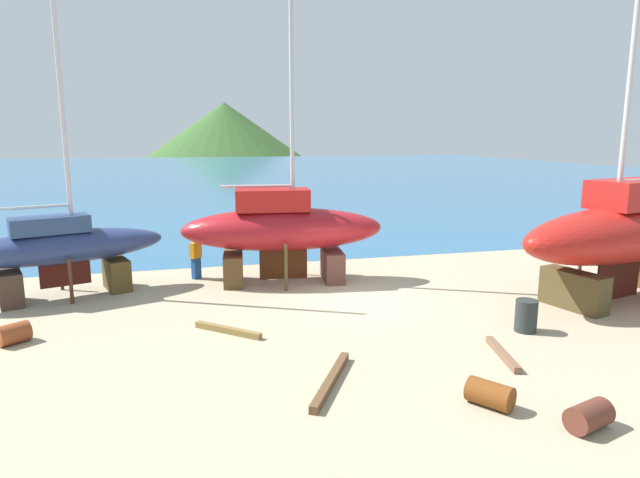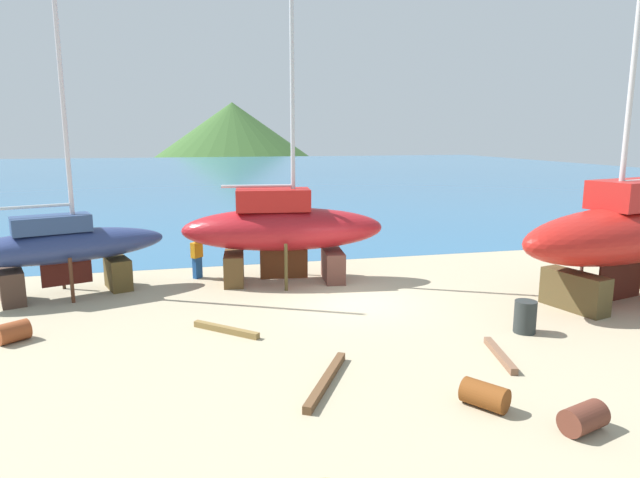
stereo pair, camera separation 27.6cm
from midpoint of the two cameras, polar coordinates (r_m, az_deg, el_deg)
The scene contains 14 objects.
ground_plane at distance 14.14m, azimuth 9.28°, elevation -12.12°, with size 43.93×43.93×0.00m, color tan.
sea_water at distance 81.31m, azimuth -10.45°, elevation 6.75°, with size 137.13×116.11×0.01m, color #2F6895.
headland_hill at distance 211.21m, azimuth -9.80°, elevation 9.14°, with size 99.01×99.01×34.42m, color #385E2A.
sailboat_large_starboard at distance 20.54m, azimuth -25.51°, elevation -0.84°, with size 6.93×3.90×10.96m.
sailboat_mid_port at distance 20.79m, azimuth 28.62°, elevation 0.59°, with size 9.41×4.83×13.16m.
sailboat_far_slipway at distance 20.45m, azimuth -4.33°, elevation 1.01°, with size 7.65×3.02×11.32m.
worker at distance 21.64m, azimuth -13.10°, elevation -1.84°, with size 0.48×0.48×1.63m.
barrel_rust_near at distance 16.60m, azimuth 20.13°, elevation -7.48°, with size 0.61×0.61×0.91m, color #292F2E.
barrel_tipped_right at distance 16.95m, azimuth -29.60°, elevation -8.52°, with size 0.55×0.55×0.77m, color brown.
barrel_tipped_left at distance 12.11m, azimuth 16.56°, elevation -15.15°, with size 0.53×0.53×0.91m, color brown.
barrel_tipped_center at distance 11.91m, azimuth 25.48°, elevation -16.25°, with size 0.53×0.53×0.88m, color #5C2D20.
timber_short_skew at distance 12.62m, azimuth 0.48°, elevation -14.45°, with size 2.88×0.19×0.18m, color brown.
timber_plank_far at distance 14.69m, azimuth 17.87°, elevation -11.26°, with size 2.05×0.18×0.17m, color brown.
timber_long_aft at distance 15.82m, azimuth -10.03°, elevation -9.29°, with size 2.19×0.18×0.17m, color olive.
Camera 1 is at (-5.44, -16.81, 5.47)m, focal length 30.87 mm.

